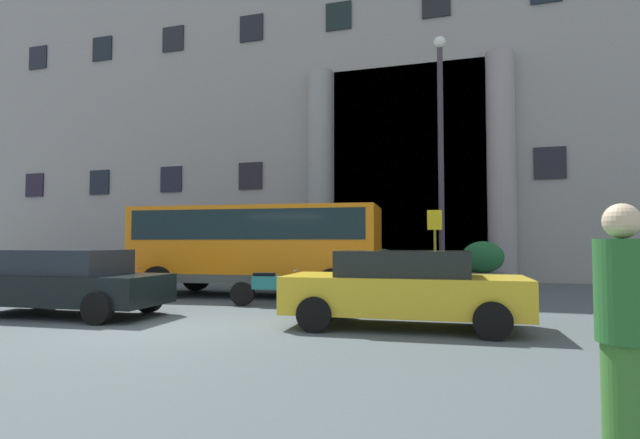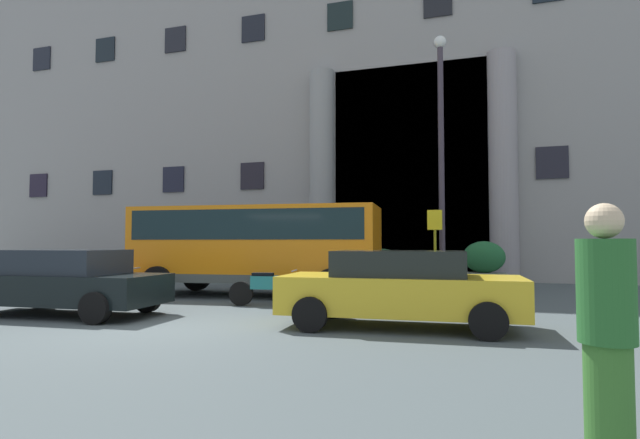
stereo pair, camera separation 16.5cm
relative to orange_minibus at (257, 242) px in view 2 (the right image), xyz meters
name	(u,v)px [view 2 (the right image)]	position (x,y,z in m)	size (l,w,h in m)	color
ground_plane	(155,331)	(0.51, -5.50, -1.63)	(80.00, 64.00, 0.12)	#475253
office_building_facade	(363,73)	(0.52, 11.98, 8.98)	(42.31, 9.79, 21.11)	gray
orange_minibus	(257,242)	(0.00, 0.00, 0.00)	(7.30, 3.18, 2.60)	orange
bus_stop_sign	(435,242)	(4.96, 1.99, 0.02)	(0.44, 0.08, 2.55)	olive
hedge_planter_entrance_right	(374,267)	(2.47, 5.07, -0.91)	(2.15, 0.99, 1.36)	slate
hedge_planter_entrance_left	(201,262)	(-4.76, 4.83, -0.80)	(1.69, 0.78, 1.58)	slate
hedge_planter_east	(484,265)	(6.39, 4.62, -0.79)	(1.47, 0.86, 1.61)	gray
parked_compact_extra	(65,282)	(-2.29, -4.80, -0.84)	(4.36, 2.11, 1.41)	black
parked_sedan_second	(400,288)	(4.82, -4.16, -0.84)	(4.43, 2.11, 1.41)	gold
scooter_by_planter	(268,288)	(1.28, -2.09, -1.11)	(2.05, 0.58, 0.89)	black
motorcycle_far_end	(113,284)	(-3.12, -2.35, -1.11)	(1.93, 0.77, 0.89)	black
motorcycle_near_kerb	(4,280)	(-7.11, -2.20, -1.11)	(1.90, 0.55, 0.89)	black
pedestrian_woman_dark_dress	(607,338)	(7.01, -9.61, -0.64)	(0.36, 0.36, 1.83)	#37712B
lamppost_plaza_centre	(441,143)	(5.12, 2.84, 3.19)	(0.40, 0.40, 8.25)	#39313C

